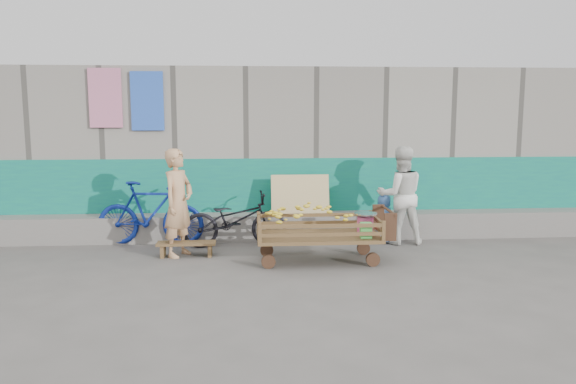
{
  "coord_description": "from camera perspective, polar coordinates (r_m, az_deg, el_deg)",
  "views": [
    {
      "loc": [
        -0.61,
        -7.29,
        2.24
      ],
      "look_at": [
        0.01,
        1.2,
        1.0
      ],
      "focal_mm": 35.0,
      "sensor_mm": 36.0,
      "label": 1
    }
  ],
  "objects": [
    {
      "name": "ground",
      "position": [
        7.65,
        0.56,
        -8.74
      ],
      "size": [
        80.0,
        80.0,
        0.0
      ],
      "primitive_type": "plane",
      "color": "#524F4B",
      "rests_on": "ground"
    },
    {
      "name": "vendor_man",
      "position": [
        8.78,
        -11.09,
        -1.08
      ],
      "size": [
        0.64,
        0.73,
        1.67
      ],
      "primitive_type": "imported",
      "rotation": [
        0.0,
        0.0,
        1.06
      ],
      "color": "tan",
      "rests_on": "ground"
    },
    {
      "name": "bicycle_dark",
      "position": [
        9.32,
        -5.43,
        -2.82
      ],
      "size": [
        1.77,
        0.75,
        0.9
      ],
      "primitive_type": "imported",
      "rotation": [
        0.0,
        0.0,
        1.66
      ],
      "color": "black",
      "rests_on": "ground"
    },
    {
      "name": "banana_cart",
      "position": [
        8.34,
        2.87,
        -3.24
      ],
      "size": [
        1.99,
        0.91,
        0.85
      ],
      "color": "brown",
      "rests_on": "ground"
    },
    {
      "name": "bicycle_blue",
      "position": [
        9.63,
        -13.8,
        -2.13
      ],
      "size": [
        1.84,
        0.71,
        1.08
      ],
      "primitive_type": "imported",
      "rotation": [
        0.0,
        0.0,
        1.46
      ],
      "color": "navy",
      "rests_on": "ground"
    },
    {
      "name": "child",
      "position": [
        9.66,
        9.72,
        -2.69
      ],
      "size": [
        0.49,
        0.44,
        0.84
      ],
      "primitive_type": "imported",
      "rotation": [
        0.0,
        0.0,
        3.66
      ],
      "color": "#3762A4",
      "rests_on": "ground"
    },
    {
      "name": "bench",
      "position": [
        8.85,
        -10.28,
        -5.41
      ],
      "size": [
        0.9,
        0.27,
        0.23
      ],
      "color": "brown",
      "rests_on": "ground"
    },
    {
      "name": "building_wall",
      "position": [
        11.38,
        -1.13,
        4.39
      ],
      "size": [
        12.0,
        3.5,
        3.0
      ],
      "color": "gray",
      "rests_on": "ground"
    },
    {
      "name": "woman",
      "position": [
        9.62,
        11.35,
        -0.32
      ],
      "size": [
        0.81,
        0.63,
        1.66
      ],
      "primitive_type": "imported",
      "rotation": [
        0.0,
        0.0,
        3.14
      ],
      "color": "white",
      "rests_on": "ground"
    }
  ]
}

